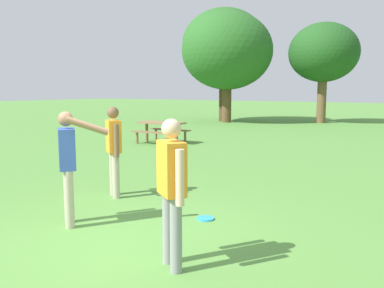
# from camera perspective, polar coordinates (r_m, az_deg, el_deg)

# --- Properties ---
(ground_plane) EXTENTS (120.00, 120.00, 0.00)m
(ground_plane) POSITION_cam_1_polar(r_m,az_deg,el_deg) (5.41, -11.57, -13.54)
(ground_plane) COLOR #568E3D
(person_thrower) EXTENTS (0.51, 0.40, 1.64)m
(person_thrower) POSITION_cam_1_polar(r_m,az_deg,el_deg) (7.42, -10.96, -0.21)
(person_thrower) COLOR #B7AD93
(person_thrower) RESTS_ON ground
(person_catcher) EXTENTS (0.51, 0.40, 1.64)m
(person_catcher) POSITION_cam_1_polar(r_m,az_deg,el_deg) (4.36, -2.88, -5.60)
(person_catcher) COLOR gray
(person_catcher) RESTS_ON ground
(person_bystander) EXTENTS (0.84, 0.51, 1.64)m
(person_bystander) POSITION_cam_1_polar(r_m,az_deg,el_deg) (6.00, -17.02, -2.08)
(person_bystander) COLOR #B7AD93
(person_bystander) RESTS_ON ground
(frisbee) EXTENTS (0.26, 0.26, 0.03)m
(frisbee) POSITION_cam_1_polar(r_m,az_deg,el_deg) (6.21, 1.91, -10.44)
(frisbee) COLOR #2D9EDB
(frisbee) RESTS_ON ground
(picnic_table_near) EXTENTS (1.75, 1.48, 0.77)m
(picnic_table_near) POSITION_cam_1_polar(r_m,az_deg,el_deg) (14.81, -4.35, 2.32)
(picnic_table_near) COLOR olive
(picnic_table_near) RESTS_ON ground
(tree_tall_left) EXTENTS (5.05, 5.05, 6.77)m
(tree_tall_left) POSITION_cam_1_polar(r_m,az_deg,el_deg) (25.17, 4.55, 13.72)
(tree_tall_left) COLOR #4C3823
(tree_tall_left) RESTS_ON ground
(tree_broad_center) EXTENTS (5.31, 5.31, 6.43)m
(tree_broad_center) POSITION_cam_1_polar(r_m,az_deg,el_deg) (24.32, 4.96, 12.89)
(tree_broad_center) COLOR brown
(tree_broad_center) RESTS_ON ground
(tree_far_right) EXTENTS (3.96, 3.96, 5.73)m
(tree_far_right) POSITION_cam_1_polar(r_m,az_deg,el_deg) (24.90, 18.04, 12.08)
(tree_far_right) COLOR brown
(tree_far_right) RESTS_ON ground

